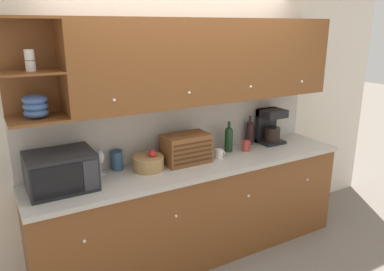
{
  "coord_description": "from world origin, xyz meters",
  "views": [
    {
      "loc": [
        -1.67,
        -3.11,
        2.2
      ],
      "look_at": [
        0.0,
        -0.21,
        1.21
      ],
      "focal_mm": 35.0,
      "sensor_mm": 36.0,
      "label": 1
    }
  ],
  "objects": [
    {
      "name": "wine_bottle",
      "position": [
        0.79,
        -0.08,
        1.1
      ],
      "size": [
        0.08,
        0.08,
        0.32
      ],
      "color": "black",
      "rests_on": "counter_unit"
    },
    {
      "name": "microwave",
      "position": [
        -1.21,
        -0.26,
        1.11
      ],
      "size": [
        0.51,
        0.41,
        0.3
      ],
      "color": "black",
      "rests_on": "counter_unit"
    },
    {
      "name": "ground_plane",
      "position": [
        0.0,
        0.0,
        0.0
      ],
      "size": [
        24.0,
        24.0,
        0.0
      ],
      "primitive_type": "plane",
      "color": "slate"
    },
    {
      "name": "counter_unit",
      "position": [
        0.0,
        -0.3,
        0.48
      ],
      "size": [
        3.08,
        0.63,
        0.96
      ],
      "color": "brown",
      "rests_on": "ground_plane"
    },
    {
      "name": "storage_canister",
      "position": [
        -0.69,
        -0.07,
        1.05
      ],
      "size": [
        0.11,
        0.11,
        0.18
      ],
      "color": "#33567A",
      "rests_on": "counter_unit"
    },
    {
      "name": "bread_box",
      "position": [
        -0.07,
        -0.23,
        1.1
      ],
      "size": [
        0.43,
        0.26,
        0.27
      ],
      "color": "brown",
      "rests_on": "counter_unit"
    },
    {
      "name": "wall_back",
      "position": [
        0.0,
        0.03,
        1.3
      ],
      "size": [
        5.46,
        0.06,
        2.6
      ],
      "color": "silver",
      "rests_on": "ground_plane"
    },
    {
      "name": "backsplash_panel",
      "position": [
        0.0,
        -0.01,
        1.24
      ],
      "size": [
        3.06,
        0.01,
        0.55
      ],
      "color": "#B7B2A8",
      "rests_on": "counter_unit"
    },
    {
      "name": "second_wine_bottle",
      "position": [
        0.46,
        -0.16,
        1.1
      ],
      "size": [
        0.08,
        0.08,
        0.31
      ],
      "color": "#19381E",
      "rests_on": "counter_unit"
    },
    {
      "name": "mug",
      "position": [
        0.63,
        -0.24,
        1.01
      ],
      "size": [
        0.09,
        0.08,
        0.11
      ],
      "color": "#B73D38",
      "rests_on": "counter_unit"
    },
    {
      "name": "upper_cabinets",
      "position": [
        0.16,
        -0.18,
        1.88
      ],
      "size": [
        3.06,
        0.38,
        0.75
      ],
      "color": "brown",
      "rests_on": "backsplash_panel"
    },
    {
      "name": "wine_glass",
      "position": [
        -0.85,
        -0.11,
        1.1
      ],
      "size": [
        0.07,
        0.07,
        0.21
      ],
      "color": "silver",
      "rests_on": "counter_unit"
    },
    {
      "name": "coffee_maker",
      "position": [
        1.02,
        -0.14,
        1.15
      ],
      "size": [
        0.26,
        0.23,
        0.37
      ],
      "color": "black",
      "rests_on": "counter_unit"
    },
    {
      "name": "fruit_basket",
      "position": [
        -0.45,
        -0.22,
        1.03
      ],
      "size": [
        0.28,
        0.28,
        0.18
      ],
      "color": "#A87F4C",
      "rests_on": "counter_unit"
    },
    {
      "name": "mug_blue_second",
      "position": [
        0.27,
        -0.28,
        1.0
      ],
      "size": [
        0.09,
        0.08,
        0.09
      ],
      "color": "silver",
      "rests_on": "counter_unit"
    }
  ]
}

